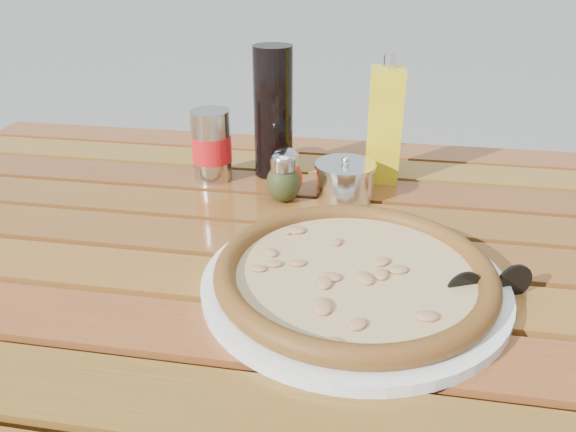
% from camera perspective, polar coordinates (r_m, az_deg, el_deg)
% --- Properties ---
extents(table, '(1.40, 0.90, 0.75)m').
position_cam_1_polar(table, '(0.81, -0.25, -7.36)').
color(table, '#34180B').
rests_on(table, ground).
extents(plate, '(0.41, 0.41, 0.01)m').
position_cam_1_polar(plate, '(0.67, 6.70, -6.79)').
color(plate, white).
rests_on(plate, table).
extents(pizza, '(0.42, 0.42, 0.03)m').
position_cam_1_polar(pizza, '(0.67, 6.77, -5.65)').
color(pizza, beige).
rests_on(pizza, plate).
extents(pepper_shaker, '(0.06, 0.06, 0.08)m').
position_cam_1_polar(pepper_shaker, '(0.89, -0.23, 4.30)').
color(pepper_shaker, red).
rests_on(pepper_shaker, table).
extents(oregano_shaker, '(0.05, 0.05, 0.08)m').
position_cam_1_polar(oregano_shaker, '(0.88, -0.47, 3.87)').
color(oregano_shaker, '#343C18').
rests_on(oregano_shaker, table).
extents(dark_bottle, '(0.08, 0.08, 0.22)m').
position_cam_1_polar(dark_bottle, '(0.96, -1.51, 10.47)').
color(dark_bottle, black).
rests_on(dark_bottle, table).
extents(soda_can, '(0.08, 0.08, 0.12)m').
position_cam_1_polar(soda_can, '(0.96, -7.76, 7.06)').
color(soda_can, '#BBBBC0').
rests_on(soda_can, table).
extents(olive_oil_cruet, '(0.06, 0.06, 0.21)m').
position_cam_1_polar(olive_oil_cruet, '(0.95, 9.74, 9.12)').
color(olive_oil_cruet, gold).
rests_on(olive_oil_cruet, table).
extents(parmesan_tin, '(0.13, 0.13, 0.07)m').
position_cam_1_polar(parmesan_tin, '(0.89, 5.79, 3.60)').
color(parmesan_tin, white).
rests_on(parmesan_tin, table).
extents(sunglasses, '(0.11, 0.06, 0.04)m').
position_cam_1_polar(sunglasses, '(0.69, 19.65, -6.69)').
color(sunglasses, black).
rests_on(sunglasses, table).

